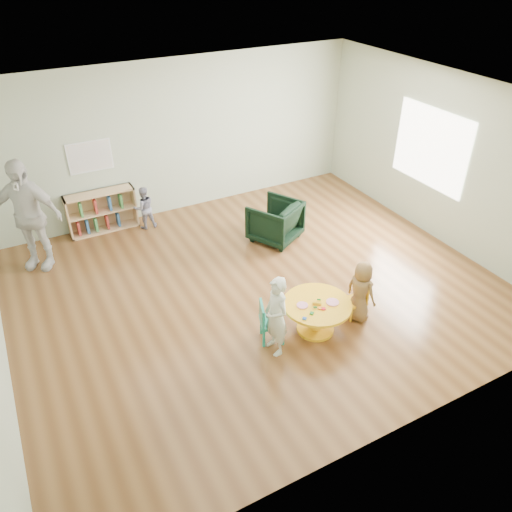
{
  "coord_description": "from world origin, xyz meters",
  "views": [
    {
      "loc": [
        -2.87,
        -5.38,
        4.56
      ],
      "look_at": [
        -0.16,
        -0.3,
        0.79
      ],
      "focal_mm": 35.0,
      "sensor_mm": 36.0,
      "label": 1
    }
  ],
  "objects_px": {
    "kid_chair_left": "(269,321)",
    "bookshelf": "(101,211)",
    "armchair": "(275,221)",
    "child_left": "(276,316)",
    "adult_caretaker": "(28,215)",
    "kid_chair_right": "(357,299)",
    "toddler": "(144,208)",
    "activity_table": "(317,312)",
    "child_right": "(361,291)"
  },
  "relations": [
    {
      "from": "child_right",
      "to": "toddler",
      "type": "xyz_separation_m",
      "value": [
        -1.83,
        3.86,
        -0.06
      ]
    },
    {
      "from": "toddler",
      "to": "bookshelf",
      "type": "bearing_deg",
      "value": -20.73
    },
    {
      "from": "child_right",
      "to": "armchair",
      "type": "bearing_deg",
      "value": -17.17
    },
    {
      "from": "kid_chair_right",
      "to": "bookshelf",
      "type": "height_order",
      "value": "bookshelf"
    },
    {
      "from": "kid_chair_left",
      "to": "child_left",
      "type": "height_order",
      "value": "child_left"
    },
    {
      "from": "armchair",
      "to": "adult_caretaker",
      "type": "xyz_separation_m",
      "value": [
        -3.75,
        1.08,
        0.55
      ]
    },
    {
      "from": "activity_table",
      "to": "kid_chair_right",
      "type": "relative_size",
      "value": 1.84
    },
    {
      "from": "activity_table",
      "to": "child_right",
      "type": "bearing_deg",
      "value": -5.29
    },
    {
      "from": "kid_chair_left",
      "to": "bookshelf",
      "type": "height_order",
      "value": "bookshelf"
    },
    {
      "from": "kid_chair_right",
      "to": "kid_chair_left",
      "type": "bearing_deg",
      "value": 90.05
    },
    {
      "from": "armchair",
      "to": "child_left",
      "type": "height_order",
      "value": "child_left"
    },
    {
      "from": "kid_chair_right",
      "to": "child_right",
      "type": "xyz_separation_m",
      "value": [
        -0.02,
        -0.07,
        0.19
      ]
    },
    {
      "from": "kid_chair_left",
      "to": "adult_caretaker",
      "type": "xyz_separation_m",
      "value": [
        -2.4,
        3.28,
        0.6
      ]
    },
    {
      "from": "activity_table",
      "to": "child_right",
      "type": "xyz_separation_m",
      "value": [
        0.66,
        -0.06,
        0.14
      ]
    },
    {
      "from": "bookshelf",
      "to": "child_right",
      "type": "xyz_separation_m",
      "value": [
        2.53,
        -4.15,
        0.09
      ]
    },
    {
      "from": "activity_table",
      "to": "child_right",
      "type": "height_order",
      "value": "child_right"
    },
    {
      "from": "kid_chair_right",
      "to": "armchair",
      "type": "bearing_deg",
      "value": 5.17
    },
    {
      "from": "bookshelf",
      "to": "child_right",
      "type": "distance_m",
      "value": 4.86
    },
    {
      "from": "child_left",
      "to": "adult_caretaker",
      "type": "xyz_separation_m",
      "value": [
        -2.38,
        3.49,
        0.35
      ]
    },
    {
      "from": "child_left",
      "to": "bookshelf",
      "type": "bearing_deg",
      "value": -165.01
    },
    {
      "from": "bookshelf",
      "to": "armchair",
      "type": "xyz_separation_m",
      "value": [
        2.57,
        -1.75,
        -0.01
      ]
    },
    {
      "from": "activity_table",
      "to": "armchair",
      "type": "relative_size",
      "value": 1.17
    },
    {
      "from": "kid_chair_left",
      "to": "toddler",
      "type": "bearing_deg",
      "value": -151.29
    },
    {
      "from": "kid_chair_left",
      "to": "bookshelf",
      "type": "bearing_deg",
      "value": -142.12
    },
    {
      "from": "bookshelf",
      "to": "activity_table",
      "type": "bearing_deg",
      "value": -65.4
    },
    {
      "from": "toddler",
      "to": "armchair",
      "type": "bearing_deg",
      "value": 143.53
    },
    {
      "from": "kid_chair_right",
      "to": "adult_caretaker",
      "type": "height_order",
      "value": "adult_caretaker"
    },
    {
      "from": "bookshelf",
      "to": "armchair",
      "type": "distance_m",
      "value": 3.11
    },
    {
      "from": "toddler",
      "to": "activity_table",
      "type": "bearing_deg",
      "value": 108.7
    },
    {
      "from": "kid_chair_left",
      "to": "child_left",
      "type": "distance_m",
      "value": 0.32
    },
    {
      "from": "bookshelf",
      "to": "toddler",
      "type": "distance_m",
      "value": 0.76
    },
    {
      "from": "activity_table",
      "to": "child_left",
      "type": "xyz_separation_m",
      "value": [
        -0.67,
        -0.08,
        0.24
      ]
    },
    {
      "from": "toddler",
      "to": "adult_caretaker",
      "type": "height_order",
      "value": "adult_caretaker"
    },
    {
      "from": "kid_chair_left",
      "to": "toddler",
      "type": "relative_size",
      "value": 0.74
    },
    {
      "from": "kid_chair_right",
      "to": "bookshelf",
      "type": "bearing_deg",
      "value": 37.68
    },
    {
      "from": "kid_chair_left",
      "to": "child_left",
      "type": "bearing_deg",
      "value": 14.96
    },
    {
      "from": "activity_table",
      "to": "child_left",
      "type": "height_order",
      "value": "child_left"
    },
    {
      "from": "kid_chair_left",
      "to": "armchair",
      "type": "distance_m",
      "value": 2.58
    },
    {
      "from": "armchair",
      "to": "child_right",
      "type": "bearing_deg",
      "value": 60.27
    },
    {
      "from": "child_right",
      "to": "toddler",
      "type": "height_order",
      "value": "child_right"
    },
    {
      "from": "adult_caretaker",
      "to": "toddler",
      "type": "bearing_deg",
      "value": 44.63
    },
    {
      "from": "adult_caretaker",
      "to": "child_left",
      "type": "bearing_deg",
      "value": -22.47
    },
    {
      "from": "armchair",
      "to": "kid_chair_left",
      "type": "bearing_deg",
      "value": 29.54
    },
    {
      "from": "activity_table",
      "to": "kid_chair_left",
      "type": "relative_size",
      "value": 1.56
    },
    {
      "from": "kid_chair_right",
      "to": "child_right",
      "type": "height_order",
      "value": "child_right"
    },
    {
      "from": "bookshelf",
      "to": "adult_caretaker",
      "type": "height_order",
      "value": "adult_caretaker"
    },
    {
      "from": "armchair",
      "to": "child_right",
      "type": "height_order",
      "value": "child_right"
    },
    {
      "from": "kid_chair_left",
      "to": "child_right",
      "type": "bearing_deg",
      "value": 102.24
    },
    {
      "from": "adult_caretaker",
      "to": "kid_chair_right",
      "type": "bearing_deg",
      "value": -9.16
    },
    {
      "from": "kid_chair_left",
      "to": "child_left",
      "type": "xyz_separation_m",
      "value": [
        -0.02,
        -0.21,
        0.24
      ]
    }
  ]
}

